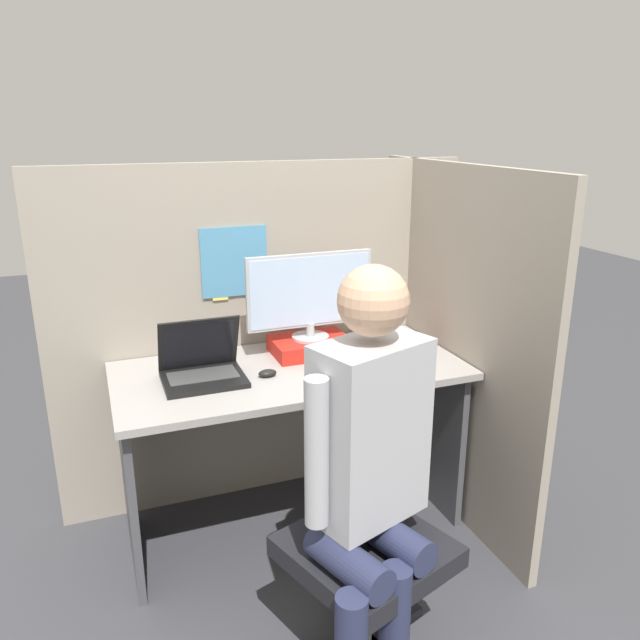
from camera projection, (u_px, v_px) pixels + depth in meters
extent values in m
plane|color=#3D3D42|center=(319.00, 570.00, 2.52)|extent=(12.00, 12.00, 0.00)
cube|color=gray|center=(266.00, 335.00, 2.90)|extent=(1.93, 0.04, 1.57)
cube|color=#4C8EB7|center=(234.00, 262.00, 2.72)|extent=(0.29, 0.01, 0.31)
cube|color=#F4EA66|center=(220.00, 293.00, 2.73)|extent=(0.07, 0.01, 0.07)
cube|color=#EA9EC6|center=(358.00, 282.00, 2.96)|extent=(0.07, 0.01, 0.07)
cube|color=gray|center=(454.00, 345.00, 2.77)|extent=(0.04, 1.30, 1.57)
cube|color=#9E9993|center=(290.00, 371.00, 2.59)|extent=(1.43, 0.67, 0.03)
cube|color=#4C4C51|center=(128.00, 482.00, 2.47)|extent=(0.03, 0.57, 0.72)
cube|color=#4C4C51|center=(429.00, 426.00, 2.93)|extent=(0.03, 0.57, 0.72)
cube|color=red|center=(310.00, 345.00, 2.74)|extent=(0.34, 0.24, 0.07)
cylinder|color=#B2B2B7|center=(310.00, 337.00, 2.73)|extent=(0.16, 0.16, 0.01)
cylinder|color=#B2B2B7|center=(310.00, 329.00, 2.72)|extent=(0.04, 0.04, 0.06)
cube|color=#B2B2B7|center=(310.00, 290.00, 2.67)|extent=(0.56, 0.02, 0.32)
cube|color=silver|center=(311.00, 291.00, 2.66)|extent=(0.54, 0.00, 0.30)
cube|color=black|center=(204.00, 379.00, 2.44)|extent=(0.32, 0.25, 0.02)
cube|color=#424242|center=(203.00, 375.00, 2.46)|extent=(0.27, 0.14, 0.00)
cube|color=black|center=(199.00, 344.00, 2.47)|extent=(0.32, 0.11, 0.23)
cube|color=black|center=(199.00, 344.00, 2.47)|extent=(0.28, 0.09, 0.20)
ellipsoid|color=black|center=(267.00, 373.00, 2.49)|extent=(0.07, 0.05, 0.03)
cube|color=#A31919|center=(416.00, 341.00, 2.82)|extent=(0.04, 0.16, 0.05)
cone|color=orange|center=(332.00, 373.00, 2.48)|extent=(0.04, 0.11, 0.04)
cylinder|color=green|center=(326.00, 367.00, 2.53)|extent=(0.02, 0.02, 0.02)
cube|color=black|center=(392.00, 628.00, 2.21)|extent=(0.28, 0.13, 0.04)
cube|color=black|center=(347.00, 619.00, 2.25)|extent=(0.04, 0.28, 0.04)
cylinder|color=gray|center=(365.00, 603.00, 2.06)|extent=(0.05, 0.05, 0.34)
cube|color=black|center=(366.00, 552.00, 2.00)|extent=(0.58, 0.58, 0.07)
cube|color=black|center=(360.00, 430.00, 2.16)|extent=(0.43, 0.19, 0.53)
cylinder|color=#282D4C|center=(348.00, 562.00, 1.82)|extent=(0.20, 0.31, 0.11)
cylinder|color=#282D4C|center=(391.00, 537.00, 1.93)|extent=(0.20, 0.31, 0.11)
cylinder|color=#282D4C|center=(395.00, 638.00, 1.87)|extent=(0.09, 0.09, 0.50)
cube|color=#B2B2B7|center=(369.00, 431.00, 1.87)|extent=(0.39, 0.30, 0.57)
sphere|color=#D8A884|center=(373.00, 301.00, 1.75)|extent=(0.21, 0.21, 0.21)
cylinder|color=#B2B2B7|center=(317.00, 454.00, 1.75)|extent=(0.07, 0.07, 0.46)
cylinder|color=#B2B2B7|center=(415.00, 412.00, 2.00)|extent=(0.07, 0.07, 0.46)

